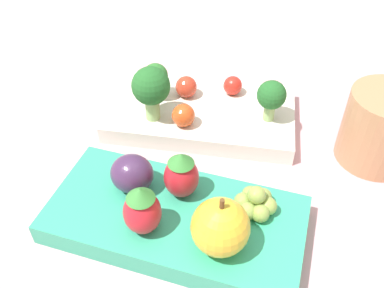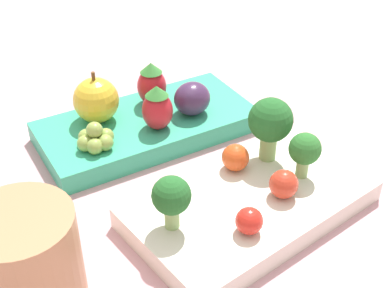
% 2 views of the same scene
% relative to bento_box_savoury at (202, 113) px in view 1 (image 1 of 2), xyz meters
% --- Properties ---
extents(ground_plane, '(4.00, 4.00, 0.00)m').
position_rel_bento_box_savoury_xyz_m(ground_plane, '(0.01, -0.08, -0.01)').
color(ground_plane, '#C6939E').
extents(bento_box_savoury, '(0.22, 0.13, 0.02)m').
position_rel_bento_box_savoury_xyz_m(bento_box_savoury, '(0.00, 0.00, 0.00)').
color(bento_box_savoury, silver).
rests_on(bento_box_savoury, ground_plane).
extents(bento_box_fruit, '(0.23, 0.12, 0.02)m').
position_rel_bento_box_savoury_xyz_m(bento_box_fruit, '(0.02, -0.16, 0.00)').
color(bento_box_fruit, '#33A87F').
rests_on(bento_box_fruit, ground_plane).
extents(broccoli_floret_0, '(0.03, 0.03, 0.04)m').
position_rel_bento_box_savoury_xyz_m(broccoli_floret_0, '(-0.05, 0.00, 0.04)').
color(broccoli_floret_0, '#93B770').
rests_on(broccoli_floret_0, bento_box_savoury).
extents(broccoli_floret_1, '(0.03, 0.03, 0.05)m').
position_rel_bento_box_savoury_xyz_m(broccoli_floret_1, '(0.08, -0.01, 0.04)').
color(broccoli_floret_1, '#93B770').
rests_on(broccoli_floret_1, bento_box_savoury).
extents(broccoli_floret_2, '(0.04, 0.04, 0.06)m').
position_rel_bento_box_savoury_xyz_m(broccoli_floret_2, '(-0.05, -0.03, 0.05)').
color(broccoli_floret_2, '#93B770').
rests_on(broccoli_floret_2, bento_box_savoury).
extents(cherry_tomato_0, '(0.02, 0.02, 0.02)m').
position_rel_bento_box_savoury_xyz_m(cherry_tomato_0, '(-0.01, -0.04, 0.02)').
color(cherry_tomato_0, '#DB4C1E').
rests_on(cherry_tomato_0, bento_box_savoury).
extents(cherry_tomato_1, '(0.02, 0.02, 0.02)m').
position_rel_bento_box_savoury_xyz_m(cherry_tomato_1, '(0.03, 0.03, 0.02)').
color(cherry_tomato_1, red).
rests_on(cherry_tomato_1, bento_box_savoury).
extents(cherry_tomato_2, '(0.02, 0.02, 0.02)m').
position_rel_bento_box_savoury_xyz_m(cherry_tomato_2, '(-0.02, 0.02, 0.02)').
color(cherry_tomato_2, red).
rests_on(cherry_tomato_2, bento_box_savoury).
extents(apple, '(0.05, 0.05, 0.05)m').
position_rel_bento_box_savoury_xyz_m(apple, '(0.05, -0.18, 0.03)').
color(apple, gold).
rests_on(apple, bento_box_fruit).
extents(strawberry_0, '(0.03, 0.03, 0.05)m').
position_rel_bento_box_savoury_xyz_m(strawberry_0, '(0.01, -0.13, 0.03)').
color(strawberry_0, red).
rests_on(strawberry_0, bento_box_fruit).
extents(strawberry_1, '(0.03, 0.03, 0.05)m').
position_rel_bento_box_savoury_xyz_m(strawberry_1, '(-0.01, -0.18, 0.03)').
color(strawberry_1, red).
rests_on(strawberry_1, bento_box_fruit).
extents(plum, '(0.04, 0.04, 0.04)m').
position_rel_bento_box_savoury_xyz_m(plum, '(-0.03, -0.14, 0.03)').
color(plum, '#42284C').
rests_on(plum, bento_box_fruit).
extents(grape_cluster, '(0.04, 0.03, 0.03)m').
position_rel_bento_box_savoury_xyz_m(grape_cluster, '(0.08, -0.14, 0.02)').
color(grape_cluster, '#8EA84C').
rests_on(grape_cluster, bento_box_fruit).
extents(drinking_cup, '(0.08, 0.08, 0.08)m').
position_rel_bento_box_savoury_xyz_m(drinking_cup, '(0.19, -0.02, 0.03)').
color(drinking_cup, tan).
rests_on(drinking_cup, ground_plane).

